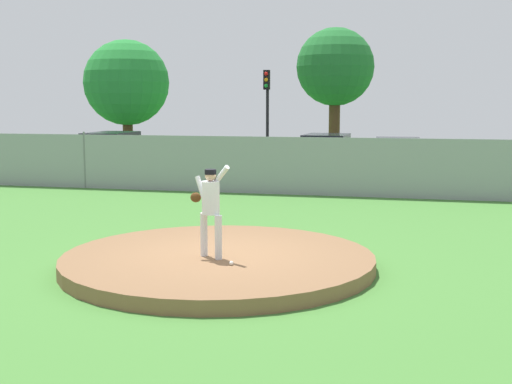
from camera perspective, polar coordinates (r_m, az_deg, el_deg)
ground_plane at (r=18.07m, az=2.19°, el=-1.98°), size 80.00×80.00×0.00m
asphalt_strip at (r=26.38m, az=5.79°, el=1.06°), size 44.00×7.00×0.01m
pitchers_mound at (r=12.33m, az=-3.28°, el=-5.96°), size 5.79×5.79×0.26m
pitcher_youth at (r=11.86m, az=-3.98°, el=-0.99°), size 0.79×0.33×1.70m
baseball at (r=11.46m, az=-2.16°, el=-6.16°), size 0.07×0.07×0.07m
chainlink_fence at (r=21.85m, az=4.25°, el=2.24°), size 39.98×0.07×2.02m
parked_car_navy at (r=26.06m, az=6.08°, el=2.87°), size 1.92×4.25×1.83m
parked_car_silver at (r=28.81m, az=-12.39°, el=3.19°), size 1.99×4.78×1.81m
parked_car_teal at (r=26.10m, az=18.61°, el=2.36°), size 2.21×4.84×1.63m
parked_car_charcoal at (r=26.22m, az=12.12°, el=2.63°), size 2.02×4.22×1.69m
traffic_light_near at (r=31.09m, az=0.96°, el=7.87°), size 0.28×0.46×4.55m
tree_bushy_near at (r=36.51m, az=-11.12°, el=9.23°), size 4.57×4.57×6.40m
tree_broad_right at (r=34.56m, az=6.86°, el=10.61°), size 3.98×3.98×6.86m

